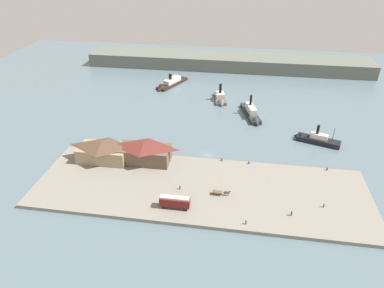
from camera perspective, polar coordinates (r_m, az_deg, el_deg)
name	(u,v)px	position (r m, az deg, el deg)	size (l,w,h in m)	color
ground_plane	(208,155)	(134.86, 2.58, -1.85)	(320.00, 320.00, 0.00)	slate
quay_promenade	(200,188)	(116.55, 1.31, -7.29)	(110.00, 36.00, 1.20)	gray
seawall_edge	(207,159)	(131.57, 2.40, -2.49)	(110.00, 0.80, 1.00)	#666159
ferry_shed_east_terminal	(103,150)	(132.04, -14.34, -1.01)	(18.39, 10.22, 7.78)	#998466
ferry_shed_customs_shed	(144,151)	(128.17, -7.81, -1.22)	(19.04, 9.76, 8.07)	brown
street_tram	(175,201)	(106.75, -2.83, -9.37)	(9.25, 2.67, 4.04)	maroon
horse_cart	(220,192)	(112.75, 4.69, -7.91)	(5.99, 1.56, 1.87)	brown
pedestrian_near_west_shed	(180,187)	(114.84, -1.99, -7.11)	(0.40, 0.40, 1.62)	#33384C
pedestrian_walking_east	(324,205)	(115.10, 20.80, -9.38)	(0.39, 0.39, 1.58)	#3D4C42
pedestrian_standing_center	(246,222)	(103.46, 8.83, -12.55)	(0.38, 0.38, 1.54)	#33384C
pedestrian_by_tram	(292,213)	(109.03, 16.01, -10.85)	(0.44, 0.44, 1.77)	#3D4C42
mooring_post_east	(327,169)	(132.87, 21.25, -3.85)	(0.44, 0.44, 0.90)	black
mooring_post_center_west	(222,160)	(129.45, 4.92, -2.58)	(0.44, 0.44, 0.90)	black
mooring_post_center_east	(249,163)	(128.95, 9.31, -3.05)	(0.44, 0.44, 0.90)	black
ferry_moored_east	(314,139)	(151.56, 19.35, 0.80)	(19.09, 9.93, 9.11)	black
ferry_approaching_west	(169,84)	(201.51, -3.77, 9.77)	(15.54, 25.36, 8.81)	black
ferry_outer_harbor	(220,99)	(181.44, 4.67, 7.36)	(8.09, 17.81, 10.42)	#514C47
ferry_approaching_east	(252,114)	(166.17, 9.77, 4.89)	(10.70, 23.86, 10.84)	#23282D
far_headland	(227,62)	(233.97, 5.82, 13.30)	(180.00, 24.00, 8.00)	#60665B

